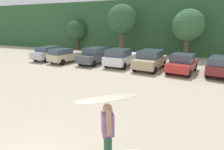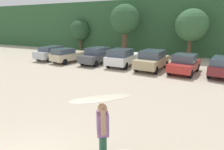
# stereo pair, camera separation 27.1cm
# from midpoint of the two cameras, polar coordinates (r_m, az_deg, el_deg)

# --- Properties ---
(hillside_ridge) EXTENTS (108.00, 12.00, 7.06)m
(hillside_ridge) POSITION_cam_midpoint_polar(r_m,az_deg,el_deg) (31.69, 17.98, 13.46)
(hillside_ridge) COLOR #2D5633
(hillside_ridge) RESTS_ON ground_plane
(tree_center_right) EXTENTS (3.05, 3.05, 4.55)m
(tree_center_right) POSITION_cam_midpoint_polar(r_m,az_deg,el_deg) (30.06, -9.23, 12.93)
(tree_center_right) COLOR brown
(tree_center_right) RESTS_ON ground_plane
(tree_center_left) EXTENTS (3.60, 3.60, 6.31)m
(tree_center_left) POSITION_cam_midpoint_polar(r_m,az_deg,el_deg) (24.69, 4.13, 16.01)
(tree_center_left) COLOR brown
(tree_center_left) RESTS_ON ground_plane
(tree_ridge_back) EXTENTS (3.54, 3.54, 5.59)m
(tree_ridge_back) POSITION_cam_midpoint_polar(r_m,az_deg,el_deg) (23.75, 22.78, 13.38)
(tree_ridge_back) COLOR brown
(tree_ridge_back) RESTS_ON ground_plane
(parked_car_silver) EXTENTS (1.94, 4.51, 1.52)m
(parked_car_silver) POSITION_cam_midpoint_polar(r_m,az_deg,el_deg) (23.00, -16.79, 6.43)
(parked_car_silver) COLOR silver
(parked_car_silver) RESTS_ON ground_plane
(parked_car_champagne) EXTENTS (2.50, 4.20, 1.50)m
(parked_car_champagne) POSITION_cam_midpoint_polar(r_m,az_deg,el_deg) (20.89, -12.57, 5.80)
(parked_car_champagne) COLOR beige
(parked_car_champagne) RESTS_ON ground_plane
(parked_car_dark_gray) EXTENTS (2.02, 4.46, 1.64)m
(parked_car_dark_gray) POSITION_cam_midpoint_polar(r_m,az_deg,el_deg) (19.80, -4.06, 5.84)
(parked_car_dark_gray) COLOR #4C4F54
(parked_car_dark_gray) RESTS_ON ground_plane
(parked_car_white) EXTENTS (2.10, 4.48, 1.68)m
(parked_car_white) POSITION_cam_midpoint_polar(r_m,az_deg,el_deg) (18.55, 3.58, 5.29)
(parked_car_white) COLOR white
(parked_car_white) RESTS_ON ground_plane
(parked_car_tan) EXTENTS (2.36, 4.44, 1.72)m
(parked_car_tan) POSITION_cam_midpoint_polar(r_m,az_deg,el_deg) (17.45, 12.21, 4.44)
(parked_car_tan) COLOR tan
(parked_car_tan) RESTS_ON ground_plane
(parked_car_red) EXTENTS (2.39, 4.17, 1.58)m
(parked_car_red) POSITION_cam_midpoint_polar(r_m,az_deg,el_deg) (16.97, 21.07, 3.17)
(parked_car_red) COLOR #B72D28
(parked_car_red) RESTS_ON ground_plane
(parked_car_maroon) EXTENTS (2.54, 4.68, 1.54)m
(parked_car_maroon) POSITION_cam_midpoint_polar(r_m,az_deg,el_deg) (17.24, 30.73, 2.35)
(parked_car_maroon) COLOR maroon
(parked_car_maroon) RESTS_ON ground_plane
(person_adult) EXTENTS (0.53, 0.70, 1.80)m
(person_adult) POSITION_cam_midpoint_polar(r_m,az_deg,el_deg) (5.82, -1.40, -15.70)
(person_adult) COLOR #26593F
(person_adult) RESTS_ON ground_plane
(surfboard_cream) EXTENTS (1.68, 1.62, 0.08)m
(surfboard_cream) POSITION_cam_midpoint_polar(r_m,az_deg,el_deg) (5.47, -1.70, -6.93)
(surfboard_cream) COLOR beige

